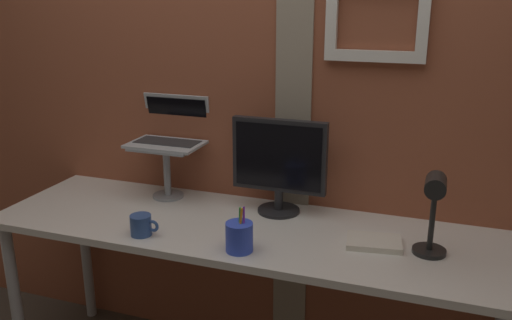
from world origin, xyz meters
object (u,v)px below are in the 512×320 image
(pen_cup, at_px, (239,237))
(coffee_mug, at_px, (141,225))
(desk_lamp, at_px, (434,207))
(monitor, at_px, (279,161))
(laptop, at_px, (172,130))

(pen_cup, distance_m, coffee_mug, 0.40)
(desk_lamp, bearing_deg, coffee_mug, -171.59)
(monitor, relative_size, pen_cup, 2.38)
(monitor, relative_size, coffee_mug, 3.43)
(laptop, bearing_deg, coffee_mug, -77.57)
(monitor, height_order, desk_lamp, monitor)
(desk_lamp, height_order, coffee_mug, desk_lamp)
(monitor, relative_size, desk_lamp, 1.24)
(laptop, distance_m, pen_cup, 0.73)
(desk_lamp, xyz_separation_m, coffee_mug, (-1.05, -0.16, -0.16))
(desk_lamp, bearing_deg, monitor, 158.70)
(monitor, bearing_deg, coffee_mug, -137.02)
(laptop, distance_m, coffee_mug, 0.54)
(desk_lamp, height_order, pen_cup, desk_lamp)
(pen_cup, bearing_deg, coffee_mug, -179.99)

